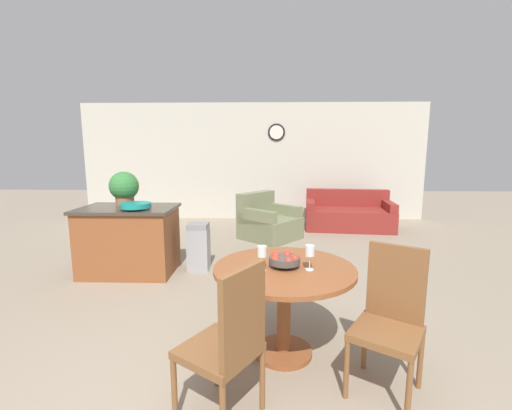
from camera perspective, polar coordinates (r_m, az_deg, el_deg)
wall_back at (r=8.10m, az=-0.54°, el=7.22°), size 8.00×0.09×2.70m
dining_table at (r=2.77m, az=4.71°, el=-13.48°), size 1.11×1.11×0.74m
dining_chair_near_left at (r=2.17m, az=-4.55°, el=-21.42°), size 0.58×0.58×1.00m
dining_chair_near_right at (r=2.60m, az=21.48°, el=-16.60°), size 0.58×0.58×1.00m
fruit_bowl at (r=2.70m, az=4.77°, el=-9.07°), size 0.24×0.24×0.11m
wine_glass_left at (r=2.58m, az=1.01°, el=-7.93°), size 0.07×0.07×0.19m
wine_glass_right at (r=2.63m, az=8.97°, el=-7.73°), size 0.07×0.07×0.19m
kitchen_island at (r=4.88m, az=-20.37°, el=-5.48°), size 1.23×0.81×0.89m
teal_bowl at (r=4.56m, az=-19.45°, el=-0.07°), size 0.38×0.38×0.08m
potted_plant at (r=4.95m, az=-21.12°, el=2.74°), size 0.39×0.39×0.46m
trash_bin at (r=4.78m, az=-9.54°, el=-6.87°), size 0.28×0.29×0.65m
couch at (r=7.45m, az=15.11°, el=-1.63°), size 1.84×1.17×0.78m
armchair at (r=6.36m, az=2.02°, el=-3.04°), size 1.26×1.26×0.84m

